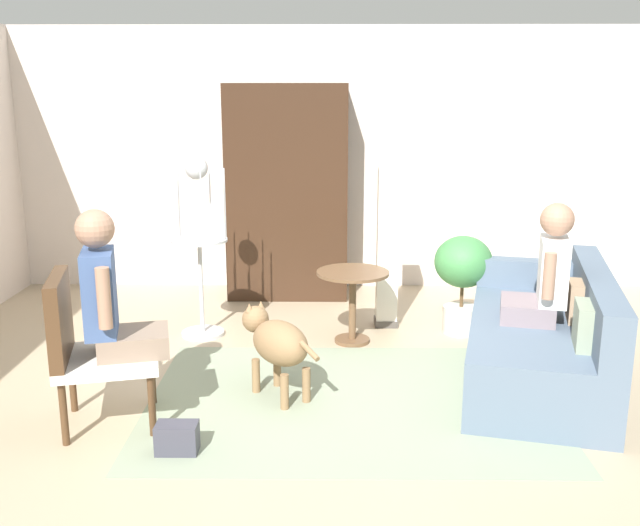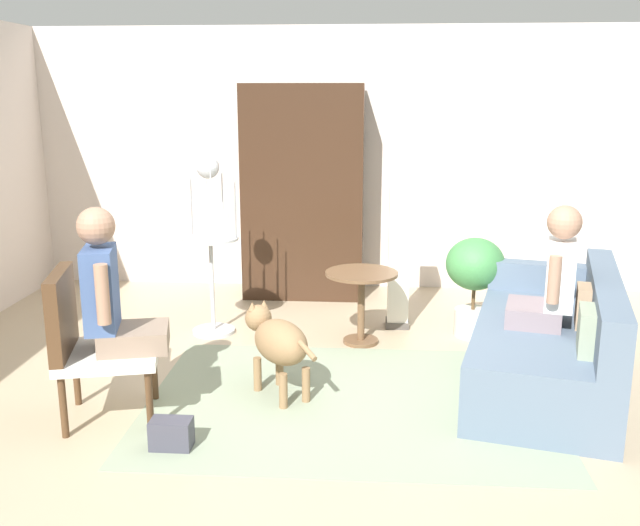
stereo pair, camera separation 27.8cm
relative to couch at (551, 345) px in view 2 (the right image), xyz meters
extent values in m
plane|color=tan|center=(-1.55, -0.39, -0.30)|extent=(7.65, 7.65, 0.00)
cube|color=silver|center=(-1.55, 2.61, 1.03)|extent=(6.98, 0.12, 2.66)
cube|color=gray|center=(-1.40, -0.37, -0.29)|extent=(2.67, 2.00, 0.01)
cube|color=slate|center=(-0.06, -0.02, -0.07)|extent=(1.35, 2.10, 0.46)
cube|color=slate|center=(0.30, -0.11, 0.34)|extent=(0.64, 1.92, 0.36)
cube|color=slate|center=(0.15, 0.83, 0.27)|extent=(0.93, 0.39, 0.23)
cube|color=gray|center=(0.06, -0.54, 0.30)|extent=(0.17, 0.33, 0.28)
cube|color=tan|center=(0.19, -0.03, 0.30)|extent=(0.16, 0.28, 0.28)
cylinder|color=#4C331E|center=(-2.70, -0.42, -0.10)|extent=(0.04, 0.04, 0.39)
cylinder|color=#4C331E|center=(-2.59, -0.88, -0.10)|extent=(0.04, 0.04, 0.39)
cylinder|color=#4C331E|center=(-3.18, -0.54, -0.10)|extent=(0.04, 0.04, 0.39)
cylinder|color=#4C331E|center=(-3.07, -0.99, -0.10)|extent=(0.04, 0.04, 0.39)
cube|color=white|center=(-2.89, -0.71, 0.12)|extent=(0.72, 0.69, 0.06)
cube|color=#4C331E|center=(-3.14, -0.77, 0.41)|extent=(0.21, 0.57, 0.51)
cube|color=gray|center=(-0.14, 0.00, 0.23)|extent=(0.45, 0.49, 0.14)
cube|color=white|center=(0.01, -0.03, 0.52)|extent=(0.27, 0.44, 0.45)
sphere|color=#A57A60|center=(0.01, -0.03, 0.88)|extent=(0.23, 0.23, 0.23)
cylinder|color=#A57A60|center=(-0.09, -0.26, 0.54)|extent=(0.08, 0.08, 0.31)
cylinder|color=#A57A60|center=(0.03, 0.21, 0.54)|extent=(0.08, 0.08, 0.31)
cube|color=#86705E|center=(-2.73, -0.67, 0.22)|extent=(0.49, 0.44, 0.14)
cube|color=#3F598C|center=(-2.90, -0.71, 0.55)|extent=(0.26, 0.38, 0.51)
sphere|color=#A57A60|center=(-2.90, -0.71, 0.94)|extent=(0.23, 0.23, 0.23)
cylinder|color=#A57A60|center=(-2.92, -0.49, 0.57)|extent=(0.08, 0.08, 0.36)
cylinder|color=#A57A60|center=(-2.81, -0.91, 0.57)|extent=(0.08, 0.08, 0.36)
cylinder|color=brown|center=(-1.34, 0.78, 0.29)|extent=(0.59, 0.59, 0.02)
cylinder|color=brown|center=(-1.34, 0.78, -0.01)|extent=(0.06, 0.06, 0.58)
cylinder|color=brown|center=(-1.34, 0.78, -0.28)|extent=(0.29, 0.29, 0.03)
ellipsoid|color=olive|center=(-1.86, -0.32, 0.09)|extent=(0.53, 0.56, 0.29)
sphere|color=olive|center=(-2.04, -0.08, 0.18)|extent=(0.19, 0.19, 0.19)
cone|color=olive|center=(-2.08, -0.11, 0.27)|extent=(0.06, 0.06, 0.06)
cone|color=olive|center=(-2.00, -0.05, 0.27)|extent=(0.06, 0.06, 0.06)
cylinder|color=olive|center=(-1.65, -0.57, 0.13)|extent=(0.14, 0.16, 0.10)
cylinder|color=olive|center=(-2.03, -0.24, -0.18)|extent=(0.06, 0.06, 0.24)
cylinder|color=olive|center=(-1.89, -0.13, -0.18)|extent=(0.06, 0.06, 0.24)
cylinder|color=olive|center=(-1.82, -0.50, -0.18)|extent=(0.06, 0.06, 0.24)
cylinder|color=olive|center=(-1.68, -0.39, -0.18)|extent=(0.06, 0.06, 0.24)
cylinder|color=silver|center=(-2.60, 0.94, -0.28)|extent=(0.36, 0.36, 0.03)
cylinder|color=silver|center=(-2.60, 0.94, 0.11)|extent=(0.04, 0.04, 0.81)
cylinder|color=silver|center=(-2.60, 0.94, 0.53)|extent=(0.47, 0.47, 0.02)
cylinder|color=silver|center=(-2.38, 0.94, 0.83)|extent=(0.01, 0.01, 0.58)
cylinder|color=silver|center=(-2.42, 1.08, 0.83)|extent=(0.01, 0.01, 0.58)
cylinder|color=silver|center=(-2.53, 1.16, 0.83)|extent=(0.01, 0.01, 0.58)
cylinder|color=silver|center=(-2.67, 1.16, 0.83)|extent=(0.01, 0.01, 0.58)
cylinder|color=silver|center=(-2.78, 1.08, 0.83)|extent=(0.01, 0.01, 0.58)
cylinder|color=silver|center=(-2.82, 0.94, 0.83)|extent=(0.01, 0.01, 0.58)
cylinder|color=silver|center=(-2.78, 0.81, 0.83)|extent=(0.01, 0.01, 0.58)
cylinder|color=silver|center=(-2.67, 0.73, 0.83)|extent=(0.01, 0.01, 0.58)
cylinder|color=silver|center=(-2.53, 0.73, 0.83)|extent=(0.01, 0.01, 0.58)
cylinder|color=silver|center=(-2.42, 0.81, 0.83)|extent=(0.01, 0.01, 0.58)
sphere|color=silver|center=(-2.60, 0.94, 1.12)|extent=(0.19, 0.19, 0.19)
cylinder|color=beige|center=(-0.40, 1.03, -0.18)|extent=(0.31, 0.31, 0.23)
cylinder|color=brown|center=(-0.40, 1.03, 0.03)|extent=(0.03, 0.03, 0.20)
ellipsoid|color=#428647|center=(-0.40, 1.03, 0.33)|extent=(0.49, 0.49, 0.44)
cube|color=#4C4742|center=(-1.02, 1.22, -0.27)|extent=(0.20, 0.20, 0.06)
cube|color=white|center=(-1.02, 1.22, 0.43)|extent=(0.18, 0.18, 1.34)
cube|color=#382316|center=(-1.94, 2.20, 0.75)|extent=(1.18, 0.56, 2.10)
cube|color=#3F3F4C|center=(-2.40, -1.08, -0.21)|extent=(0.24, 0.14, 0.18)
camera|label=1|loc=(-1.55, -4.76, 1.71)|focal=39.68mm
camera|label=2|loc=(-1.27, -4.75, 1.71)|focal=39.68mm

